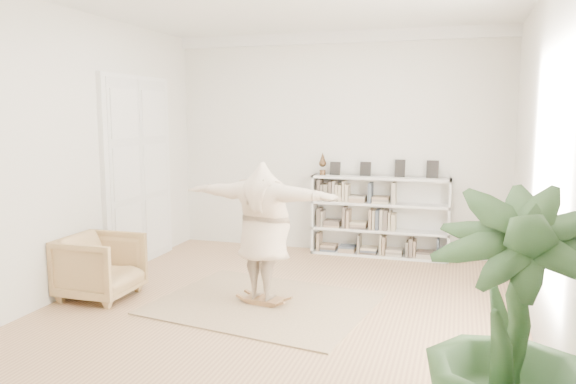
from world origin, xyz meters
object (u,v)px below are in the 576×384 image
Objects in this scene: bookshelf at (379,218)px; person at (264,228)px; armchair at (100,266)px; rocker_board at (264,299)px; houseplant at (510,338)px.

bookshelf is 2.95m from person.
person reaches higher than bookshelf.
person reaches higher than armchair.
bookshelf is 1.08× the size of person.
rocker_board is 0.26× the size of houseplant.
rocker_board is (-0.99, -2.76, -0.57)m from bookshelf.
armchair is at bearing 18.77° from person.
bookshelf is 2.99m from rocker_board.
person is at bearing -109.78° from bookshelf.
bookshelf reaches higher than armchair.
rocker_board is at bearing -80.61° from armchair.
rocker_board is at bearing 134.37° from houseplant.
rocker_board is 3.75m from houseplant.
bookshelf is 1.19× the size of houseplant.
houseplant reaches higher than armchair.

